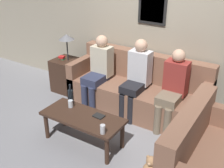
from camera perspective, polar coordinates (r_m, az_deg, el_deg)
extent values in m
plane|color=gray|center=(4.53, 2.18, -7.79)|extent=(16.00, 16.00, 0.00)
cube|color=#9E937F|center=(4.74, 8.15, 10.88)|extent=(9.00, 0.06, 2.60)
cube|color=black|center=(4.61, 8.24, 15.56)|extent=(0.48, 0.02, 0.60)
cube|color=#B7CCB2|center=(4.61, 8.20, 15.55)|extent=(0.40, 0.01, 0.52)
cube|color=brown|center=(4.73, 4.88, -2.95)|extent=(2.32, 0.81, 0.47)
cube|color=brown|center=(4.77, 6.79, 3.58)|extent=(2.32, 0.20, 0.49)
cube|color=brown|center=(5.20, -5.74, 1.46)|extent=(0.14, 0.81, 0.74)
cube|color=brown|center=(4.35, 17.78, -4.98)|extent=(0.14, 0.81, 0.74)
cube|color=brown|center=(3.25, 15.33, -8.80)|extent=(0.20, 1.45, 0.49)
cube|color=#382319|center=(3.89, -5.97, -6.70)|extent=(1.16, 0.51, 0.04)
cylinder|color=#382319|center=(4.20, -13.16, -8.27)|extent=(0.06, 0.06, 0.40)
cylinder|color=#382319|center=(3.64, -1.05, -13.44)|extent=(0.06, 0.06, 0.40)
cylinder|color=#382319|center=(4.42, -9.67, -5.97)|extent=(0.06, 0.06, 0.40)
cylinder|color=#382319|center=(3.90, 2.11, -10.39)|extent=(0.06, 0.06, 0.40)
cube|color=#382319|center=(5.45, -9.15, 1.81)|extent=(0.47, 0.47, 0.63)
cylinder|color=#262628|center=(5.22, -9.06, 6.91)|extent=(0.02, 0.02, 0.42)
cone|color=slate|center=(5.15, -9.24, 9.42)|extent=(0.28, 0.28, 0.10)
cube|color=#237547|center=(5.35, -10.14, 5.06)|extent=(0.11, 0.07, 0.02)
cube|color=red|center=(5.35, -10.16, 5.26)|extent=(0.10, 0.09, 0.02)
cube|color=red|center=(5.34, -10.18, 5.49)|extent=(0.12, 0.10, 0.02)
cylinder|color=black|center=(4.14, -8.39, -2.60)|extent=(0.07, 0.07, 0.22)
cylinder|color=black|center=(4.07, -8.53, -0.67)|extent=(0.03, 0.03, 0.09)
cylinder|color=silver|center=(4.08, -8.42, -3.99)|extent=(0.07, 0.07, 0.11)
cube|color=black|center=(3.85, -2.70, -6.50)|extent=(0.16, 0.12, 0.02)
cylinder|color=#BCBCC1|center=(3.49, -1.90, -9.17)|extent=(0.07, 0.07, 0.12)
cube|color=#2D334C|center=(4.74, -3.44, 1.01)|extent=(0.31, 0.43, 0.14)
cylinder|color=#2D334C|center=(4.76, -5.59, -2.80)|extent=(0.11, 0.11, 0.47)
cylinder|color=#2D334C|center=(4.68, -4.10, -3.29)|extent=(0.11, 0.11, 0.47)
cube|color=beige|center=(4.80, -2.03, 4.71)|extent=(0.34, 0.22, 0.52)
sphere|color=tan|center=(4.69, -2.10, 8.68)|extent=(0.20, 0.20, 0.20)
cube|color=black|center=(4.45, 4.37, -0.76)|extent=(0.31, 0.41, 0.14)
cylinder|color=black|center=(4.46, 2.12, -4.78)|extent=(0.11, 0.11, 0.47)
cylinder|color=black|center=(4.40, 3.85, -5.32)|extent=(0.11, 0.11, 0.47)
cube|color=silver|center=(4.51, 5.72, 3.37)|extent=(0.34, 0.22, 0.55)
sphere|color=tan|center=(4.38, 5.93, 7.79)|extent=(0.20, 0.20, 0.20)
cube|color=#756651|center=(4.21, 11.60, -2.92)|extent=(0.31, 0.41, 0.14)
cylinder|color=#756651|center=(4.21, 9.24, -7.19)|extent=(0.11, 0.11, 0.47)
cylinder|color=#756651|center=(4.17, 11.18, -7.77)|extent=(0.11, 0.11, 0.47)
cube|color=maroon|center=(4.27, 12.93, 1.26)|extent=(0.34, 0.22, 0.52)
sphere|color=tan|center=(4.15, 13.40, 5.59)|extent=(0.19, 0.19, 0.19)
sphere|color=#A87A51|center=(3.49, 7.95, -15.24)|extent=(0.12, 0.12, 0.12)
sphere|color=#A87A51|center=(3.47, 7.33, -14.48)|extent=(0.04, 0.04, 0.04)
sphere|color=#A87A51|center=(3.45, 8.66, -14.93)|extent=(0.04, 0.04, 0.04)
sphere|color=tan|center=(3.46, 7.59, -15.79)|extent=(0.05, 0.05, 0.05)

